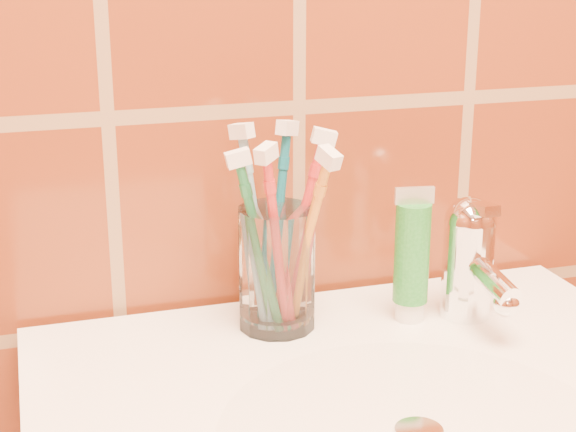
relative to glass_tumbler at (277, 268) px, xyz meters
name	(u,v)px	position (x,y,z in m)	size (l,w,h in m)	color
glass_tumbler	(277,268)	(0.00, 0.00, 0.00)	(0.07, 0.07, 0.12)	white
toothpaste_tube	(412,259)	(0.13, -0.02, 0.00)	(0.04, 0.03, 0.13)	white
faucet	(470,255)	(0.18, -0.03, 0.01)	(0.05, 0.11, 0.12)	white
toothbrush_0	(306,243)	(0.02, -0.03, 0.03)	(0.04, 0.08, 0.19)	orange
toothbrush_1	(259,244)	(-0.02, -0.01, 0.03)	(0.06, 0.03, 0.18)	#1F7543
toothbrush_2	(256,229)	(-0.02, 0.01, 0.04)	(0.04, 0.05, 0.20)	#70AAC8
toothbrush_3	(299,229)	(0.02, 0.01, 0.03)	(0.07, 0.03, 0.19)	red
toothbrush_4	(278,224)	(0.01, 0.02, 0.04)	(0.05, 0.04, 0.20)	#0D5D75
toothbrush_5	(276,242)	(-0.01, -0.02, 0.03)	(0.05, 0.05, 0.19)	red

